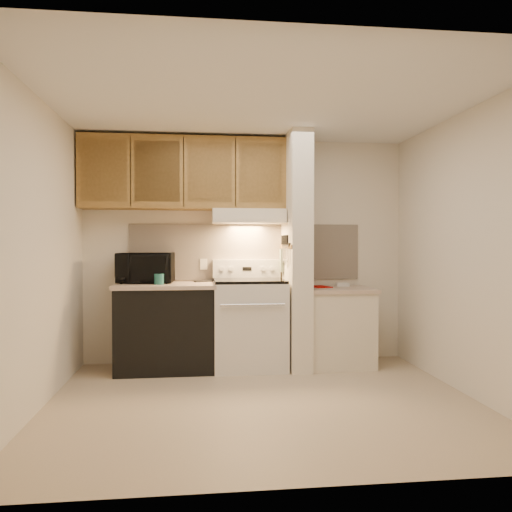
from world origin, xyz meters
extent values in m
plane|color=#C2AC8E|center=(0.00, 0.00, 0.00)|extent=(3.60, 3.60, 0.00)
plane|color=white|center=(0.00, 0.00, 2.50)|extent=(3.60, 3.60, 0.00)
cube|color=silver|center=(0.00, 1.50, 1.25)|extent=(3.60, 2.50, 0.02)
cube|color=silver|center=(-1.80, 0.00, 1.25)|extent=(0.02, 3.00, 2.50)
cube|color=silver|center=(1.80, 0.00, 1.25)|extent=(0.02, 3.00, 2.50)
cube|color=#F5E1CA|center=(0.00, 1.49, 1.24)|extent=(2.60, 0.02, 0.63)
cube|color=silver|center=(0.00, 1.16, 0.46)|extent=(0.76, 0.65, 0.92)
cube|color=black|center=(0.00, 0.84, 0.50)|extent=(0.50, 0.01, 0.30)
cylinder|color=silver|center=(0.00, 0.80, 0.72)|extent=(0.65, 0.02, 0.02)
cube|color=black|center=(0.00, 1.16, 0.94)|extent=(0.74, 0.64, 0.03)
cube|color=silver|center=(0.00, 1.44, 1.05)|extent=(0.76, 0.08, 0.20)
cube|color=black|center=(0.00, 1.40, 1.05)|extent=(0.10, 0.01, 0.04)
cylinder|color=silver|center=(-0.28, 1.40, 1.05)|extent=(0.05, 0.02, 0.05)
cylinder|color=silver|center=(-0.18, 1.40, 1.05)|extent=(0.05, 0.02, 0.05)
cylinder|color=silver|center=(0.18, 1.40, 1.05)|extent=(0.05, 0.02, 0.05)
cylinder|color=silver|center=(0.28, 1.40, 1.05)|extent=(0.05, 0.02, 0.05)
cube|color=black|center=(-0.88, 1.17, 0.43)|extent=(1.00, 0.63, 0.87)
cube|color=#C0A793|center=(-0.88, 1.17, 0.89)|extent=(1.04, 0.67, 0.04)
cube|color=black|center=(-0.48, 1.36, 0.92)|extent=(0.22, 0.13, 0.01)
cylinder|color=#1E5D57|center=(-0.94, 1.06, 0.97)|extent=(0.12, 0.12, 0.11)
cube|color=beige|center=(-0.48, 1.48, 1.10)|extent=(0.08, 0.01, 0.12)
imported|color=black|center=(-1.10, 1.31, 1.07)|extent=(0.60, 0.42, 0.32)
cube|color=silver|center=(0.51, 1.15, 1.25)|extent=(0.22, 0.70, 2.50)
cube|color=olive|center=(0.39, 1.15, 1.30)|extent=(0.01, 0.70, 0.04)
cube|color=black|center=(0.39, 1.10, 1.32)|extent=(0.02, 0.42, 0.04)
cube|color=silver|center=(0.38, 0.95, 1.22)|extent=(0.01, 0.03, 0.16)
cylinder|color=black|center=(0.38, 0.95, 1.37)|extent=(0.02, 0.02, 0.10)
cube|color=silver|center=(0.38, 1.02, 1.21)|extent=(0.01, 0.04, 0.18)
cylinder|color=black|center=(0.38, 1.02, 1.37)|extent=(0.02, 0.02, 0.10)
cube|color=silver|center=(0.38, 1.09, 1.20)|extent=(0.01, 0.04, 0.20)
cylinder|color=black|center=(0.38, 1.09, 1.37)|extent=(0.02, 0.02, 0.10)
cube|color=silver|center=(0.38, 1.17, 1.22)|extent=(0.01, 0.04, 0.16)
cylinder|color=black|center=(0.38, 1.17, 1.37)|extent=(0.02, 0.02, 0.10)
cube|color=silver|center=(0.38, 1.26, 1.21)|extent=(0.01, 0.04, 0.18)
cylinder|color=black|center=(0.38, 1.27, 1.37)|extent=(0.02, 0.02, 0.10)
cube|color=gray|center=(0.38, 1.32, 1.14)|extent=(0.03, 0.11, 0.25)
cube|color=beige|center=(0.97, 1.15, 0.40)|extent=(0.70, 0.60, 0.81)
cube|color=#C0A793|center=(0.97, 1.15, 0.83)|extent=(0.74, 0.64, 0.04)
cube|color=#A30500|center=(0.79, 1.25, 0.85)|extent=(0.26, 0.31, 0.01)
cube|color=white|center=(1.07, 1.33, 0.87)|extent=(0.14, 0.10, 0.04)
cube|color=beige|center=(0.00, 1.28, 1.62)|extent=(0.78, 0.44, 0.15)
cube|color=beige|center=(0.00, 1.07, 1.58)|extent=(0.78, 0.04, 0.06)
cube|color=olive|center=(-0.69, 1.32, 2.08)|extent=(2.18, 0.33, 0.77)
cube|color=olive|center=(-1.51, 1.17, 2.08)|extent=(0.46, 0.01, 0.63)
cube|color=black|center=(-1.23, 1.16, 2.08)|extent=(0.01, 0.01, 0.73)
cube|color=olive|center=(-0.96, 1.17, 2.08)|extent=(0.46, 0.01, 0.63)
cube|color=black|center=(-0.69, 1.16, 2.08)|extent=(0.01, 0.01, 0.73)
cube|color=olive|center=(-0.42, 1.17, 2.08)|extent=(0.46, 0.01, 0.63)
cube|color=black|center=(-0.14, 1.16, 2.08)|extent=(0.01, 0.01, 0.73)
cube|color=olive|center=(0.13, 1.17, 2.08)|extent=(0.46, 0.01, 0.63)
camera|label=1|loc=(-0.54, -4.13, 1.33)|focal=35.00mm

